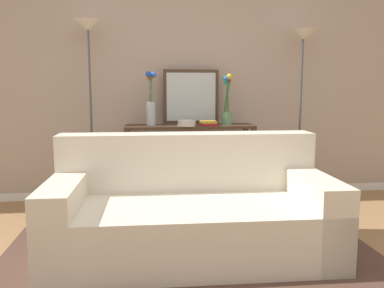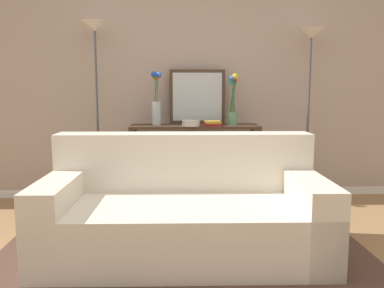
{
  "view_description": "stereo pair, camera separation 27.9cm",
  "coord_description": "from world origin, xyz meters",
  "px_view_note": "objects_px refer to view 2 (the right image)",
  "views": [
    {
      "loc": [
        -0.41,
        -2.27,
        1.24
      ],
      "look_at": [
        0.02,
        1.27,
        0.74
      ],
      "focal_mm": 37.57,
      "sensor_mm": 36.0,
      "label": 1
    },
    {
      "loc": [
        -0.13,
        -2.29,
        1.24
      ],
      "look_at": [
        0.02,
        1.27,
        0.74
      ],
      "focal_mm": 37.57,
      "sensor_mm": 36.0,
      "label": 2
    }
  ],
  "objects_px": {
    "wall_mirror": "(197,97)",
    "vase_short_flowers": "(233,103)",
    "book_row_under_console": "(164,198)",
    "floor_lamp_right": "(310,67)",
    "vase_tall_flowers": "(156,103)",
    "fruit_bowl": "(191,123)",
    "book_stack": "(213,123)",
    "couch": "(184,213)",
    "console_table": "(195,149)",
    "floor_lamp_left": "(96,62)"
  },
  "relations": [
    {
      "from": "wall_mirror",
      "to": "vase_short_flowers",
      "type": "distance_m",
      "value": 0.4
    },
    {
      "from": "wall_mirror",
      "to": "book_row_under_console",
      "type": "distance_m",
      "value": 1.17
    },
    {
      "from": "book_row_under_console",
      "to": "floor_lamp_right",
      "type": "bearing_deg",
      "value": -0.91
    },
    {
      "from": "vase_tall_flowers",
      "to": "fruit_bowl",
      "type": "xyz_separation_m",
      "value": [
        0.36,
        -0.16,
        -0.2
      ]
    },
    {
      "from": "fruit_bowl",
      "to": "book_stack",
      "type": "height_order",
      "value": "fruit_bowl"
    },
    {
      "from": "couch",
      "to": "vase_tall_flowers",
      "type": "xyz_separation_m",
      "value": [
        -0.27,
        1.38,
        0.78
      ]
    },
    {
      "from": "floor_lamp_right",
      "to": "couch",
      "type": "bearing_deg",
      "value": -135.85
    },
    {
      "from": "wall_mirror",
      "to": "fruit_bowl",
      "type": "distance_m",
      "value": 0.4
    },
    {
      "from": "fruit_bowl",
      "to": "book_row_under_console",
      "type": "xyz_separation_m",
      "value": [
        -0.3,
        0.13,
        -0.83
      ]
    },
    {
      "from": "console_table",
      "to": "book_stack",
      "type": "height_order",
      "value": "book_stack"
    },
    {
      "from": "floor_lamp_right",
      "to": "wall_mirror",
      "type": "bearing_deg",
      "value": 170.91
    },
    {
      "from": "couch",
      "to": "floor_lamp_left",
      "type": "relative_size",
      "value": 1.08
    },
    {
      "from": "vase_tall_flowers",
      "to": "book_row_under_console",
      "type": "relative_size",
      "value": 1.28
    },
    {
      "from": "wall_mirror",
      "to": "vase_tall_flowers",
      "type": "relative_size",
      "value": 1.08
    },
    {
      "from": "vase_short_flowers",
      "to": "book_row_under_console",
      "type": "relative_size",
      "value": 1.24
    },
    {
      "from": "floor_lamp_left",
      "to": "vase_short_flowers",
      "type": "relative_size",
      "value": 3.52
    },
    {
      "from": "fruit_bowl",
      "to": "floor_lamp_left",
      "type": "bearing_deg",
      "value": 174.08
    },
    {
      "from": "console_table",
      "to": "vase_short_flowers",
      "type": "height_order",
      "value": "vase_short_flowers"
    },
    {
      "from": "book_stack",
      "to": "wall_mirror",
      "type": "bearing_deg",
      "value": 118.27
    },
    {
      "from": "couch",
      "to": "floor_lamp_left",
      "type": "distance_m",
      "value": 1.99
    },
    {
      "from": "fruit_bowl",
      "to": "book_stack",
      "type": "distance_m",
      "value": 0.23
    },
    {
      "from": "floor_lamp_left",
      "to": "floor_lamp_right",
      "type": "relative_size",
      "value": 1.03
    },
    {
      "from": "book_stack",
      "to": "fruit_bowl",
      "type": "bearing_deg",
      "value": -176.25
    },
    {
      "from": "floor_lamp_right",
      "to": "wall_mirror",
      "type": "relative_size",
      "value": 3.05
    },
    {
      "from": "floor_lamp_right",
      "to": "fruit_bowl",
      "type": "xyz_separation_m",
      "value": [
        -1.26,
        -0.1,
        -0.58
      ]
    },
    {
      "from": "vase_tall_flowers",
      "to": "book_stack",
      "type": "bearing_deg",
      "value": -13.65
    },
    {
      "from": "wall_mirror",
      "to": "book_stack",
      "type": "xyz_separation_m",
      "value": [
        0.15,
        -0.28,
        -0.27
      ]
    },
    {
      "from": "floor_lamp_right",
      "to": "fruit_bowl",
      "type": "relative_size",
      "value": 10.01
    },
    {
      "from": "vase_short_flowers",
      "to": "vase_tall_flowers",
      "type": "bearing_deg",
      "value": 179.51
    },
    {
      "from": "floor_lamp_right",
      "to": "vase_short_flowers",
      "type": "xyz_separation_m",
      "value": [
        -0.81,
        0.05,
        -0.37
      ]
    },
    {
      "from": "floor_lamp_right",
      "to": "vase_tall_flowers",
      "type": "height_order",
      "value": "floor_lamp_right"
    },
    {
      "from": "console_table",
      "to": "wall_mirror",
      "type": "xyz_separation_m",
      "value": [
        0.04,
        0.16,
        0.56
      ]
    },
    {
      "from": "floor_lamp_left",
      "to": "vase_short_flowers",
      "type": "height_order",
      "value": "floor_lamp_left"
    },
    {
      "from": "console_table",
      "to": "fruit_bowl",
      "type": "xyz_separation_m",
      "value": [
        -0.04,
        -0.13,
        0.29
      ]
    },
    {
      "from": "floor_lamp_right",
      "to": "book_stack",
      "type": "relative_size",
      "value": 9.64
    },
    {
      "from": "vase_short_flowers",
      "to": "book_stack",
      "type": "distance_m",
      "value": 0.34
    },
    {
      "from": "book_row_under_console",
      "to": "wall_mirror",
      "type": "bearing_deg",
      "value": 23.6
    },
    {
      "from": "floor_lamp_left",
      "to": "wall_mirror",
      "type": "height_order",
      "value": "floor_lamp_left"
    },
    {
      "from": "couch",
      "to": "fruit_bowl",
      "type": "xyz_separation_m",
      "value": [
        0.1,
        1.22,
        0.58
      ]
    },
    {
      "from": "fruit_bowl",
      "to": "floor_lamp_right",
      "type": "bearing_deg",
      "value": 4.61
    },
    {
      "from": "couch",
      "to": "floor_lamp_left",
      "type": "height_order",
      "value": "floor_lamp_left"
    },
    {
      "from": "couch",
      "to": "fruit_bowl",
      "type": "relative_size",
      "value": 11.13
    },
    {
      "from": "vase_tall_flowers",
      "to": "vase_short_flowers",
      "type": "distance_m",
      "value": 0.82
    },
    {
      "from": "couch",
      "to": "book_stack",
      "type": "bearing_deg",
      "value": 75.11
    },
    {
      "from": "vase_tall_flowers",
      "to": "fruit_bowl",
      "type": "distance_m",
      "value": 0.45
    },
    {
      "from": "couch",
      "to": "book_row_under_console",
      "type": "distance_m",
      "value": 1.38
    },
    {
      "from": "console_table",
      "to": "book_row_under_console",
      "type": "height_order",
      "value": "console_table"
    },
    {
      "from": "vase_short_flowers",
      "to": "fruit_bowl",
      "type": "bearing_deg",
      "value": -161.52
    },
    {
      "from": "floor_lamp_left",
      "to": "vase_tall_flowers",
      "type": "xyz_separation_m",
      "value": [
        0.61,
        0.06,
        -0.42
      ]
    },
    {
      "from": "vase_tall_flowers",
      "to": "vase_short_flowers",
      "type": "xyz_separation_m",
      "value": [
        0.82,
        -0.01,
        0.01
      ]
    }
  ]
}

